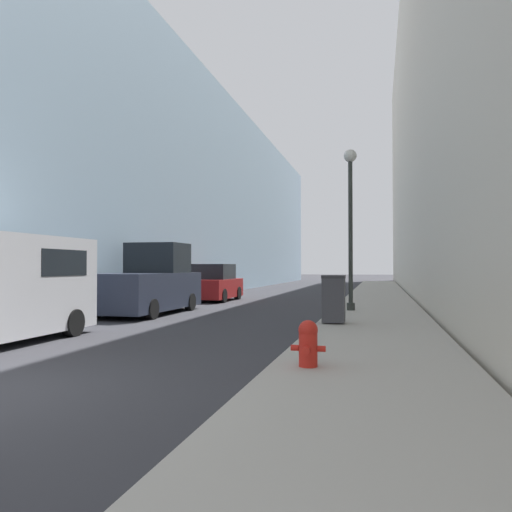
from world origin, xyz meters
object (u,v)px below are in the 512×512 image
(parked_sedan_near, at_px, (214,284))
(pickup_truck, at_px, (149,284))
(lamppost, at_px, (350,210))
(fire_hydrant, at_px, (308,342))
(trash_bin, at_px, (334,299))

(parked_sedan_near, bearing_deg, pickup_truck, -90.97)
(lamppost, xyz_separation_m, pickup_truck, (-6.93, -1.28, -2.59))
(fire_hydrant, xyz_separation_m, trash_bin, (-0.14, 5.84, 0.29))
(fire_hydrant, distance_m, parked_sedan_near, 16.83)
(pickup_truck, bearing_deg, parked_sedan_near, 89.03)
(fire_hydrant, xyz_separation_m, parked_sedan_near, (-6.73, 15.42, 0.29))
(trash_bin, bearing_deg, fire_hydrant, -88.64)
(trash_bin, distance_m, lamppost, 4.99)
(pickup_truck, bearing_deg, fire_hydrant, -51.75)
(fire_hydrant, bearing_deg, trash_bin, 91.36)
(parked_sedan_near, bearing_deg, trash_bin, -55.44)
(trash_bin, xyz_separation_m, pickup_truck, (-6.71, 2.85, 0.22))
(trash_bin, xyz_separation_m, parked_sedan_near, (-6.59, 9.58, 0.00))
(trash_bin, height_order, lamppost, lamppost)
(fire_hydrant, xyz_separation_m, pickup_truck, (-6.85, 8.69, 0.51))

